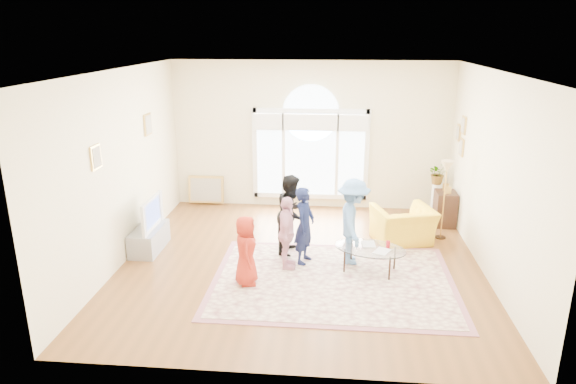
# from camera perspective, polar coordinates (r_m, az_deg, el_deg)

# --- Properties ---
(ground) EXTENTS (6.00, 6.00, 0.00)m
(ground) POSITION_cam_1_polar(r_m,az_deg,el_deg) (8.83, 1.41, -7.86)
(ground) COLOR brown
(ground) RESTS_ON ground
(room_shell) EXTENTS (6.00, 6.00, 6.00)m
(room_shell) POSITION_cam_1_polar(r_m,az_deg,el_deg) (11.03, 2.53, 5.91)
(room_shell) COLOR beige
(room_shell) RESTS_ON ground
(area_rug) EXTENTS (3.60, 2.60, 0.02)m
(area_rug) POSITION_cam_1_polar(r_m,az_deg,el_deg) (8.25, 5.01, -9.75)
(area_rug) COLOR beige
(area_rug) RESTS_ON ground
(rug_border) EXTENTS (3.80, 2.80, 0.01)m
(rug_border) POSITION_cam_1_polar(r_m,az_deg,el_deg) (8.26, 5.01, -9.77)
(rug_border) COLOR #9A5D67
(rug_border) RESTS_ON ground
(tv_console) EXTENTS (0.45, 1.00, 0.42)m
(tv_console) POSITION_cam_1_polar(r_m,az_deg,el_deg) (9.57, -15.17, -5.04)
(tv_console) COLOR gray
(tv_console) RESTS_ON ground
(television) EXTENTS (0.16, 0.98, 0.56)m
(television) POSITION_cam_1_polar(r_m,az_deg,el_deg) (9.40, -15.36, -2.27)
(television) COLOR black
(television) RESTS_ON tv_console
(coffee_table) EXTENTS (1.32, 1.04, 0.54)m
(coffee_table) POSITION_cam_1_polar(r_m,az_deg,el_deg) (8.46, 9.14, -6.26)
(coffee_table) COLOR silver
(coffee_table) RESTS_ON ground
(armchair) EXTENTS (1.25, 1.17, 0.67)m
(armchair) POSITION_cam_1_polar(r_m,az_deg,el_deg) (9.76, 12.66, -3.62)
(armchair) COLOR yellow
(armchair) RESTS_ON ground
(side_cabinet) EXTENTS (0.40, 0.50, 0.70)m
(side_cabinet) POSITION_cam_1_polar(r_m,az_deg,el_deg) (10.83, 17.04, -1.77)
(side_cabinet) COLOR black
(side_cabinet) RESTS_ON ground
(floor_lamp) EXTENTS (0.28, 0.28, 1.51)m
(floor_lamp) POSITION_cam_1_polar(r_m,az_deg,el_deg) (9.86, 17.20, 2.03)
(floor_lamp) COLOR black
(floor_lamp) RESTS_ON ground
(plant_pedestal) EXTENTS (0.20, 0.20, 0.70)m
(plant_pedestal) POSITION_cam_1_polar(r_m,az_deg,el_deg) (11.34, 16.10, -0.81)
(plant_pedestal) COLOR white
(plant_pedestal) RESTS_ON ground
(potted_plant) EXTENTS (0.50, 0.46, 0.46)m
(potted_plant) POSITION_cam_1_polar(r_m,az_deg,el_deg) (11.18, 16.34, 2.01)
(potted_plant) COLOR #33722D
(potted_plant) RESTS_ON plant_pedestal
(leaning_picture) EXTENTS (0.80, 0.14, 0.62)m
(leaning_picture) POSITION_cam_1_polar(r_m,az_deg,el_deg) (11.85, -9.00, -1.33)
(leaning_picture) COLOR tan
(leaning_picture) RESTS_ON ground
(child_red) EXTENTS (0.44, 0.59, 1.10)m
(child_red) POSITION_cam_1_polar(r_m,az_deg,el_deg) (7.91, -4.70, -6.49)
(child_red) COLOR #A82717
(child_red) RESTS_ON area_rug
(child_navy) EXTENTS (0.44, 0.55, 1.32)m
(child_navy) POSITION_cam_1_polar(r_m,az_deg,el_deg) (8.57, 1.85, -3.72)
(child_navy) COLOR #12193C
(child_navy) RESTS_ON area_rug
(child_black) EXTENTS (0.66, 0.78, 1.41)m
(child_black) POSITION_cam_1_polar(r_m,az_deg,el_deg) (8.96, 0.43, -2.45)
(child_black) COLOR black
(child_black) RESTS_ON area_rug
(child_pink) EXTENTS (0.34, 0.73, 1.23)m
(child_pink) POSITION_cam_1_polar(r_m,az_deg,el_deg) (8.37, -0.14, -4.58)
(child_pink) COLOR #E39EB6
(child_pink) RESTS_ON area_rug
(child_blue) EXTENTS (0.60, 0.97, 1.46)m
(child_blue) POSITION_cam_1_polar(r_m,az_deg,el_deg) (8.60, 7.23, -3.27)
(child_blue) COLOR #5C8AC4
(child_blue) RESTS_ON area_rug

